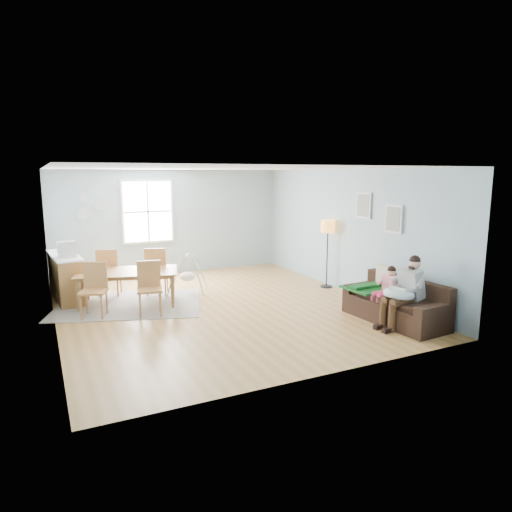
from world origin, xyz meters
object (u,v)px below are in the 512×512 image
chair_sw (94,286)px  chair_se (149,284)px  floor_lamp (328,232)px  chair_nw (108,269)px  chair_ne (156,268)px  dining_table (128,288)px  toddler (387,284)px  monitor (67,249)px  sofa (397,306)px  counter (66,277)px  storage_cube (410,307)px  father (405,290)px  baby_swing (188,276)px

chair_sw → chair_se: bearing=-18.7°
floor_lamp → chair_nw: (-4.66, 1.35, -0.69)m
chair_ne → floor_lamp: bearing=-15.5°
dining_table → toddler: bearing=-20.5°
floor_lamp → monitor: floor_lamp is taller
dining_table → chair_sw: bearing=-128.5°
dining_table → chair_ne: 0.89m
chair_ne → sofa: bearing=-46.9°
chair_sw → counter: chair_sw is taller
sofa → monitor: monitor is taller
chair_sw → monitor: monitor is taller
storage_cube → chair_ne: (-3.60, 3.77, 0.33)m
father → counter: size_ratio=0.71×
chair_nw → counter: size_ratio=0.59×
storage_cube → monitor: size_ratio=1.50×
chair_sw → baby_swing: (2.05, 0.89, -0.19)m
sofa → chair_nw: size_ratio=1.86×
dining_table → father: bearing=-24.6°
father → chair_se: (-3.76, 2.62, -0.08)m
chair_se → monitor: size_ratio=2.74×
chair_nw → chair_ne: (0.95, -0.32, 0.01)m
monitor → baby_swing: monitor is taller
toddler → chair_sw: (-4.72, 2.49, -0.08)m
storage_cube → chair_ne: size_ratio=0.52×
floor_lamp → baby_swing: 3.32m
sofa → dining_table: 5.18m
counter → dining_table: bearing=-41.6°
sofa → baby_swing: (-2.75, 3.55, 0.11)m
toddler → father: bearing=-92.5°
dining_table → baby_swing: size_ratio=1.76×
chair_ne → counter: (-1.79, 0.49, -0.12)m
sofa → chair_nw: (-4.36, 3.97, 0.33)m
chair_sw → dining_table: bearing=35.5°
chair_nw → toddler: bearing=-41.5°
dining_table → chair_nw: (-0.26, 0.81, 0.26)m
chair_sw → father: bearing=-32.0°
toddler → baby_swing: bearing=128.4°
chair_se → chair_nw: chair_nw is taller
floor_lamp → dining_table: (-4.40, 0.54, -0.95)m
floor_lamp → dining_table: size_ratio=0.80×
counter → sofa: bearing=-38.4°
sofa → chair_nw: 5.90m
storage_cube → monitor: (-5.35, 3.94, 0.84)m
sofa → chair_ne: (-3.41, 3.64, 0.33)m
chair_se → monitor: monitor is taller
dining_table → chair_ne: bearing=51.3°
monitor → chair_ne: bearing=-5.4°
sofa → storage_cube: (0.19, -0.13, 0.00)m
father → dining_table: father is taller
sofa → toddler: bearing=114.8°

